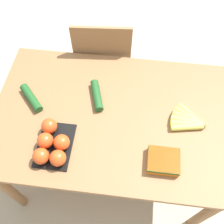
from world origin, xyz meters
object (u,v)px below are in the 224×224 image
Objects in this scene: carrot_bag at (163,161)px; cucumber_near at (97,95)px; chair at (104,65)px; banana_bunch at (188,121)px; tomato_pack at (52,144)px; cucumber_far at (31,98)px.

carrot_bag is 0.77× the size of cucumber_near.
banana_bunch is (0.56, -0.60, 0.28)m from chair.
tomato_pack reaches higher than carrot_bag.
cucumber_far is (-0.38, -0.06, 0.00)m from cucumber_near.
carrot_bag reaches higher than banana_bunch.
banana_bunch is 1.06× the size of cucumber_far.
tomato_pack is 0.39m from cucumber_near.
cucumber_far reaches higher than banana_bunch.
banana_bunch is at bearing 62.21° from carrot_bag.
banana_bunch is 0.29m from carrot_bag.
chair reaches higher than carrot_bag.
carrot_bag is at bearing 111.99° from chair.
tomato_pack is 1.29× the size of cucumber_near.
tomato_pack is 1.66× the size of carrot_bag.
banana_bunch is at bearing -2.62° from cucumber_far.
chair reaches higher than cucumber_near.
cucumber_near is at bearing 137.63° from carrot_bag.
carrot_bag is (-0.13, -0.25, 0.01)m from banana_bunch.
cucumber_near is at bearing 62.49° from tomato_pack.
banana_bunch is 0.72× the size of tomato_pack.
chair is 0.57m from cucumber_near.
cucumber_near is (0.03, -0.49, 0.28)m from chair.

